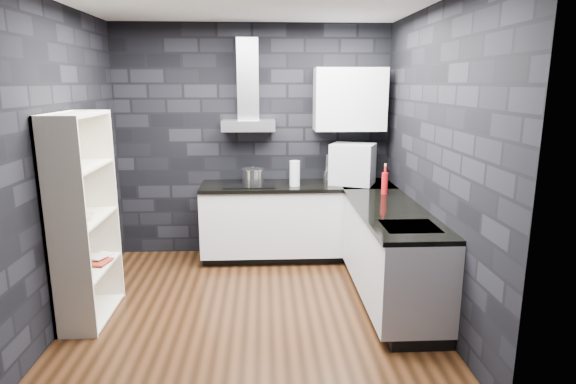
{
  "coord_description": "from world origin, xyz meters",
  "views": [
    {
      "loc": [
        0.12,
        -4.09,
        2.04
      ],
      "look_at": [
        0.35,
        0.45,
        1.0
      ],
      "focal_mm": 30.0,
      "sensor_mm": 36.0,
      "label": 1
    }
  ],
  "objects": [
    {
      "name": "pot",
      "position": [
        -0.01,
        1.36,
        0.98
      ],
      "size": [
        0.3,
        0.3,
        0.15
      ],
      "primitive_type": "cylinder",
      "rotation": [
        0.0,
        0.0,
        -0.25
      ],
      "color": "#B1B2B6",
      "rests_on": "cooktop"
    },
    {
      "name": "hood_chimney",
      "position": [
        -0.05,
        1.5,
        2.07
      ],
      "size": [
        0.24,
        0.2,
        0.9
      ],
      "primitive_type": "cube",
      "color": "#BCBDC1",
      "rests_on": "hood_body"
    },
    {
      "name": "wall_front",
      "position": [
        0.0,
        -1.62,
        1.35
      ],
      "size": [
        3.2,
        0.05,
        2.7
      ],
      "primitive_type": "cube",
      "color": "black",
      "rests_on": "ground"
    },
    {
      "name": "bookshelf",
      "position": [
        -1.42,
        -0.06,
        0.9
      ],
      "size": [
        0.52,
        0.86,
        1.8
      ],
      "primitive_type": "cube",
      "rotation": [
        0.0,
        0.0,
        0.24
      ],
      "color": "beige",
      "rests_on": "ground"
    },
    {
      "name": "ground",
      "position": [
        0.0,
        0.0,
        0.0
      ],
      "size": [
        3.2,
        3.2,
        0.0
      ],
      "primitive_type": "plane",
      "color": "#3B2110"
    },
    {
      "name": "counter_right_cab",
      "position": [
        1.3,
        0.1,
        0.48
      ],
      "size": [
        0.6,
        1.8,
        0.76
      ],
      "primitive_type": "cube",
      "color": "silver",
      "rests_on": "ground"
    },
    {
      "name": "book_red",
      "position": [
        -1.43,
        0.04,
        0.57
      ],
      "size": [
        0.16,
        0.05,
        0.21
      ],
      "primitive_type": "imported",
      "rotation": [
        0.0,
        0.0,
        -0.2
      ],
      "color": "maroon",
      "rests_on": "bookshelf"
    },
    {
      "name": "appliance_garage",
      "position": [
        1.13,
        1.27,
        1.12
      ],
      "size": [
        0.58,
        0.52,
        0.47
      ],
      "primitive_type": "cube",
      "rotation": [
        0.0,
        0.0,
        -0.41
      ],
      "color": "#ACAEB4",
      "rests_on": "counter_back_top"
    },
    {
      "name": "book_second",
      "position": [
        -1.44,
        0.15,
        0.59
      ],
      "size": [
        0.14,
        0.08,
        0.2
      ],
      "primitive_type": "imported",
      "rotation": [
        0.0,
        0.0,
        -0.45
      ],
      "color": "#B2B2B2",
      "rests_on": "bookshelf"
    },
    {
      "name": "wall_back",
      "position": [
        0.0,
        1.62,
        1.35
      ],
      "size": [
        3.2,
        0.05,
        2.7
      ],
      "primitive_type": "cube",
      "color": "black",
      "rests_on": "ground"
    },
    {
      "name": "toekick_back",
      "position": [
        0.5,
        1.34,
        0.05
      ],
      "size": [
        2.18,
        0.5,
        0.1
      ],
      "primitive_type": "cube",
      "color": "black",
      "rests_on": "ground"
    },
    {
      "name": "counter_right_top",
      "position": [
        1.29,
        0.1,
        0.88
      ],
      "size": [
        0.62,
        1.8,
        0.04
      ],
      "primitive_type": "cube",
      "color": "black",
      "rests_on": "counter_right_cab"
    },
    {
      "name": "glass_vase",
      "position": [
        0.46,
        1.2,
        1.04
      ],
      "size": [
        0.13,
        0.13,
        0.28
      ],
      "primitive_type": "cylinder",
      "rotation": [
        0.0,
        0.0,
        -0.13
      ],
      "color": "silver",
      "rests_on": "counter_back_top"
    },
    {
      "name": "cooktop",
      "position": [
        -0.05,
        1.3,
        0.91
      ],
      "size": [
        0.58,
        0.5,
        0.01
      ],
      "primitive_type": "cube",
      "color": "black",
      "rests_on": "counter_back_top"
    },
    {
      "name": "upper_cabinet",
      "position": [
        1.1,
        1.43,
        1.85
      ],
      "size": [
        0.8,
        0.35,
        0.7
      ],
      "primitive_type": "cube",
      "color": "silver",
      "rests_on": "wall_back"
    },
    {
      "name": "counter_back_cab",
      "position": [
        0.5,
        1.3,
        0.48
      ],
      "size": [
        2.2,
        0.6,
        0.76
      ],
      "primitive_type": "cube",
      "color": "silver",
      "rests_on": "ground"
    },
    {
      "name": "toekick_right",
      "position": [
        1.34,
        0.1,
        0.05
      ],
      "size": [
        0.5,
        1.78,
        0.1
      ],
      "primitive_type": "cube",
      "color": "black",
      "rests_on": "ground"
    },
    {
      "name": "utensil_crock",
      "position": [
        0.86,
        1.41,
        0.96
      ],
      "size": [
        0.12,
        0.12,
        0.13
      ],
      "primitive_type": "cylinder",
      "rotation": [
        0.0,
        0.0,
        0.24
      ],
      "color": "#B1B2B6",
      "rests_on": "counter_back_top"
    },
    {
      "name": "wall_right",
      "position": [
        1.62,
        0.0,
        1.35
      ],
      "size": [
        0.05,
        3.2,
        2.7
      ],
      "primitive_type": "cube",
      "color": "black",
      "rests_on": "ground"
    },
    {
      "name": "red_bottle",
      "position": [
        1.37,
        0.75,
        1.01
      ],
      "size": [
        0.09,
        0.09,
        0.22
      ],
      "primitive_type": "cylinder",
      "rotation": [
        0.0,
        0.0,
        0.39
      ],
      "color": "#B11014",
      "rests_on": "counter_right_top"
    },
    {
      "name": "counter_back_top",
      "position": [
        0.5,
        1.29,
        0.88
      ],
      "size": [
        2.2,
        0.62,
        0.04
      ],
      "primitive_type": "cube",
      "color": "black",
      "rests_on": "counter_back_cab"
    },
    {
      "name": "fruit_bowl",
      "position": [
        -1.42,
        -0.13,
        0.94
      ],
      "size": [
        0.26,
        0.26,
        0.05
      ],
      "primitive_type": "imported",
      "rotation": [
        0.0,
        0.0,
        -0.31
      ],
      "color": "white",
      "rests_on": "bookshelf"
    },
    {
      "name": "hood_body",
      "position": [
        -0.05,
        1.43,
        1.56
      ],
      "size": [
        0.6,
        0.34,
        0.12
      ],
      "primitive_type": "cube",
      "color": "#BCBDC1",
      "rests_on": "wall_back"
    },
    {
      "name": "counter_corner_top",
      "position": [
        1.3,
        1.3,
        0.88
      ],
      "size": [
        0.62,
        0.62,
        0.04
      ],
      "primitive_type": "cube",
      "color": "black",
      "rests_on": "counter_right_cab"
    },
    {
      "name": "storage_jar",
      "position": [
        0.48,
        1.33,
        0.96
      ],
      "size": [
        0.1,
        0.1,
        0.12
      ],
      "primitive_type": "cylinder",
      "rotation": [
        0.0,
        0.0,
        -0.02
      ],
      "color": "#CDB292",
      "rests_on": "counter_back_top"
    },
    {
      "name": "wall_left",
      "position": [
        -1.62,
        0.0,
        1.35
      ],
      "size": [
        0.05,
        3.2,
        2.7
      ],
      "primitive_type": "cube",
      "color": "black",
      "rests_on": "ground"
    },
    {
      "name": "sink_rim",
      "position": [
        1.3,
        -0.4,
        0.89
      ],
      "size": [
        0.44,
        0.4,
        0.01
      ],
      "primitive_type": "cube",
      "color": "#BCBDC1",
      "rests_on": "counter_right_top"
    }
  ]
}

